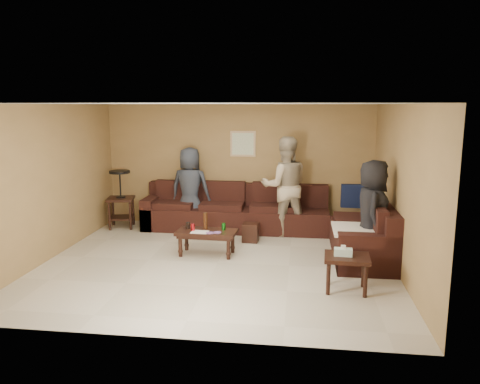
# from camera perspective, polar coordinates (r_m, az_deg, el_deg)

# --- Properties ---
(room) EXTENTS (5.60, 5.50, 2.50)m
(room) POSITION_cam_1_polar(r_m,az_deg,el_deg) (7.19, -2.85, 4.01)
(room) COLOR beige
(room) RESTS_ON ground
(sectional_sofa) EXTENTS (4.65, 2.90, 0.97)m
(sectional_sofa) POSITION_cam_1_polar(r_m,az_deg,el_deg) (8.83, 4.20, -3.60)
(sectional_sofa) COLOR black
(sectional_sofa) RESTS_ON ground
(coffee_table) EXTENTS (1.02, 0.54, 0.70)m
(coffee_table) POSITION_cam_1_polar(r_m,az_deg,el_deg) (7.87, -4.11, -5.13)
(coffee_table) COLOR black
(coffee_table) RESTS_ON ground
(end_table_left) EXTENTS (0.62, 0.62, 1.18)m
(end_table_left) POSITION_cam_1_polar(r_m,az_deg,el_deg) (9.83, -14.33, -0.71)
(end_table_left) COLOR black
(end_table_left) RESTS_ON ground
(side_table_right) EXTENTS (0.62, 0.52, 0.64)m
(side_table_right) POSITION_cam_1_polar(r_m,az_deg,el_deg) (6.50, 12.84, -8.18)
(side_table_right) COLOR black
(side_table_right) RESTS_ON ground
(waste_bin) EXTENTS (0.30, 0.30, 0.34)m
(waste_bin) POSITION_cam_1_polar(r_m,az_deg,el_deg) (8.65, 1.30, -4.95)
(waste_bin) COLOR black
(waste_bin) RESTS_ON ground
(wall_art) EXTENTS (0.52, 0.04, 0.52)m
(wall_art) POSITION_cam_1_polar(r_m,az_deg,el_deg) (9.61, 0.36, 5.89)
(wall_art) COLOR tan
(wall_art) RESTS_ON ground
(person_left) EXTENTS (0.86, 0.61, 1.66)m
(person_left) POSITION_cam_1_polar(r_m,az_deg,el_deg) (9.50, -6.09, 0.47)
(person_left) COLOR #2B313C
(person_left) RESTS_ON ground
(person_middle) EXTENTS (1.05, 0.89, 1.90)m
(person_middle) POSITION_cam_1_polar(r_m,az_deg,el_deg) (9.00, 5.49, 0.71)
(person_middle) COLOR tan
(person_middle) RESTS_ON ground
(person_right) EXTENTS (0.60, 0.86, 1.66)m
(person_right) POSITION_cam_1_polar(r_m,az_deg,el_deg) (7.60, 15.82, -2.41)
(person_right) COLOR black
(person_right) RESTS_ON ground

